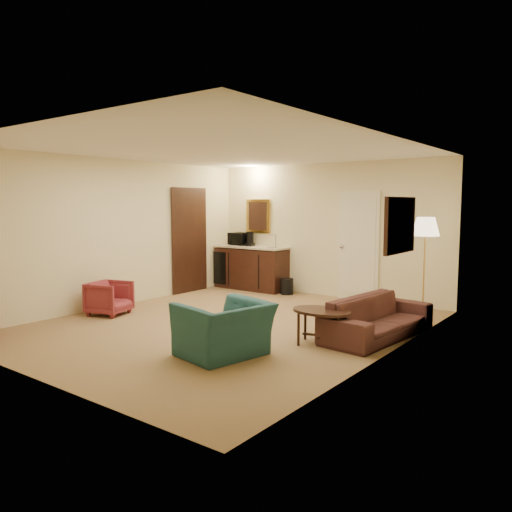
{
  "coord_description": "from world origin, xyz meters",
  "views": [
    {
      "loc": [
        4.77,
        -5.63,
        1.82
      ],
      "look_at": [
        0.15,
        0.5,
        1.01
      ],
      "focal_mm": 35.0,
      "sensor_mm": 36.0,
      "label": 1
    }
  ],
  "objects_px": {
    "sofa": "(378,311)",
    "microwave": "(240,238)",
    "coffee_table": "(321,327)",
    "coffee_maker": "(250,239)",
    "floor_lamp": "(424,268)",
    "waste_bin": "(287,286)",
    "teal_armchair": "(224,320)",
    "wetbar_cabinet": "(251,268)",
    "rose_chair_near": "(109,296)"
  },
  "relations": [
    {
      "from": "coffee_table",
      "to": "coffee_maker",
      "type": "distance_m",
      "value": 4.44
    },
    {
      "from": "coffee_table",
      "to": "microwave",
      "type": "xyz_separation_m",
      "value": [
        -3.66,
        2.87,
        0.86
      ]
    },
    {
      "from": "sofa",
      "to": "waste_bin",
      "type": "height_order",
      "value": "sofa"
    },
    {
      "from": "wetbar_cabinet",
      "to": "coffee_maker",
      "type": "relative_size",
      "value": 5.37
    },
    {
      "from": "rose_chair_near",
      "to": "waste_bin",
      "type": "relative_size",
      "value": 1.88
    },
    {
      "from": "sofa",
      "to": "coffee_maker",
      "type": "relative_size",
      "value": 6.17
    },
    {
      "from": "floor_lamp",
      "to": "microwave",
      "type": "xyz_separation_m",
      "value": [
        -4.21,
        0.6,
        0.28
      ]
    },
    {
      "from": "sofa",
      "to": "waste_bin",
      "type": "xyz_separation_m",
      "value": [
        -2.77,
        1.96,
        -0.21
      ]
    },
    {
      "from": "microwave",
      "to": "rose_chair_near",
      "type": "bearing_deg",
      "value": -82.08
    },
    {
      "from": "floor_lamp",
      "to": "wetbar_cabinet",
      "type": "bearing_deg",
      "value": 172.08
    },
    {
      "from": "sofa",
      "to": "coffee_maker",
      "type": "bearing_deg",
      "value": 67.74
    },
    {
      "from": "floor_lamp",
      "to": "microwave",
      "type": "relative_size",
      "value": 3.33
    },
    {
      "from": "sofa",
      "to": "rose_chair_near",
      "type": "distance_m",
      "value": 4.3
    },
    {
      "from": "coffee_table",
      "to": "floor_lamp",
      "type": "bearing_deg",
      "value": 76.28
    },
    {
      "from": "teal_armchair",
      "to": "microwave",
      "type": "xyz_separation_m",
      "value": [
        -2.97,
        4.0,
        0.65
      ]
    },
    {
      "from": "rose_chair_near",
      "to": "coffee_maker",
      "type": "bearing_deg",
      "value": -21.86
    },
    {
      "from": "sofa",
      "to": "microwave",
      "type": "bearing_deg",
      "value": 68.94
    },
    {
      "from": "microwave",
      "to": "coffee_table",
      "type": "bearing_deg",
      "value": -30.32
    },
    {
      "from": "rose_chair_near",
      "to": "coffee_maker",
      "type": "relative_size",
      "value": 1.99
    },
    {
      "from": "microwave",
      "to": "waste_bin",
      "type": "bearing_deg",
      "value": 1.86
    },
    {
      "from": "teal_armchair",
      "to": "microwave",
      "type": "bearing_deg",
      "value": -131.93
    },
    {
      "from": "sofa",
      "to": "floor_lamp",
      "type": "distance_m",
      "value": 1.56
    },
    {
      "from": "waste_bin",
      "to": "coffee_maker",
      "type": "xyz_separation_m",
      "value": [
        -1.0,
        0.08,
        0.91
      ]
    },
    {
      "from": "wetbar_cabinet",
      "to": "rose_chair_near",
      "type": "relative_size",
      "value": 2.7
    },
    {
      "from": "rose_chair_near",
      "to": "floor_lamp",
      "type": "xyz_separation_m",
      "value": [
        4.2,
        2.83,
        0.51
      ]
    },
    {
      "from": "sofa",
      "to": "rose_chair_near",
      "type": "bearing_deg",
      "value": 114.12
    },
    {
      "from": "floor_lamp",
      "to": "coffee_maker",
      "type": "xyz_separation_m",
      "value": [
        -3.89,
        0.54,
        0.26
      ]
    },
    {
      "from": "sofa",
      "to": "rose_chair_near",
      "type": "height_order",
      "value": "sofa"
    },
    {
      "from": "sofa",
      "to": "teal_armchair",
      "type": "bearing_deg",
      "value": 155.51
    },
    {
      "from": "floor_lamp",
      "to": "waste_bin",
      "type": "height_order",
      "value": "floor_lamp"
    },
    {
      "from": "sofa",
      "to": "microwave",
      "type": "xyz_separation_m",
      "value": [
        -4.09,
        2.1,
        0.72
      ]
    },
    {
      "from": "floor_lamp",
      "to": "rose_chair_near",
      "type": "bearing_deg",
      "value": -146.08
    },
    {
      "from": "coffee_maker",
      "to": "rose_chair_near",
      "type": "bearing_deg",
      "value": -79.72
    },
    {
      "from": "coffee_table",
      "to": "rose_chair_near",
      "type": "bearing_deg",
      "value": -171.3
    },
    {
      "from": "teal_armchair",
      "to": "rose_chair_near",
      "type": "distance_m",
      "value": 3.02
    },
    {
      "from": "floor_lamp",
      "to": "microwave",
      "type": "bearing_deg",
      "value": 171.85
    },
    {
      "from": "teal_armchair",
      "to": "coffee_maker",
      "type": "bearing_deg",
      "value": -134.58
    },
    {
      "from": "wetbar_cabinet",
      "to": "sofa",
      "type": "relative_size",
      "value": 0.87
    },
    {
      "from": "wetbar_cabinet",
      "to": "floor_lamp",
      "type": "bearing_deg",
      "value": -7.92
    },
    {
      "from": "coffee_table",
      "to": "microwave",
      "type": "relative_size",
      "value": 1.64
    },
    {
      "from": "wetbar_cabinet",
      "to": "coffee_table",
      "type": "relative_size",
      "value": 2.06
    },
    {
      "from": "teal_armchair",
      "to": "floor_lamp",
      "type": "distance_m",
      "value": 3.63
    },
    {
      "from": "rose_chair_near",
      "to": "floor_lamp",
      "type": "bearing_deg",
      "value": -72.62
    },
    {
      "from": "floor_lamp",
      "to": "sofa",
      "type": "bearing_deg",
      "value": -94.42
    },
    {
      "from": "coffee_table",
      "to": "waste_bin",
      "type": "distance_m",
      "value": 3.6
    },
    {
      "from": "wetbar_cabinet",
      "to": "teal_armchair",
      "type": "bearing_deg",
      "value": -56.41
    },
    {
      "from": "wetbar_cabinet",
      "to": "teal_armchair",
      "type": "distance_m",
      "value": 4.72
    },
    {
      "from": "teal_armchair",
      "to": "floor_lamp",
      "type": "bearing_deg",
      "value": 171.43
    },
    {
      "from": "floor_lamp",
      "to": "waste_bin",
      "type": "bearing_deg",
      "value": 170.86
    },
    {
      "from": "microwave",
      "to": "coffee_maker",
      "type": "relative_size",
      "value": 1.59
    }
  ]
}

